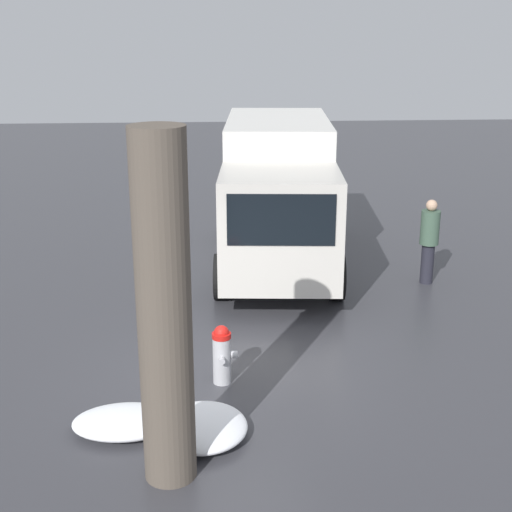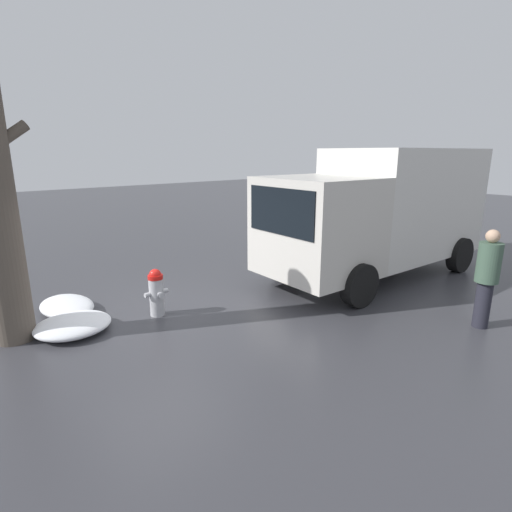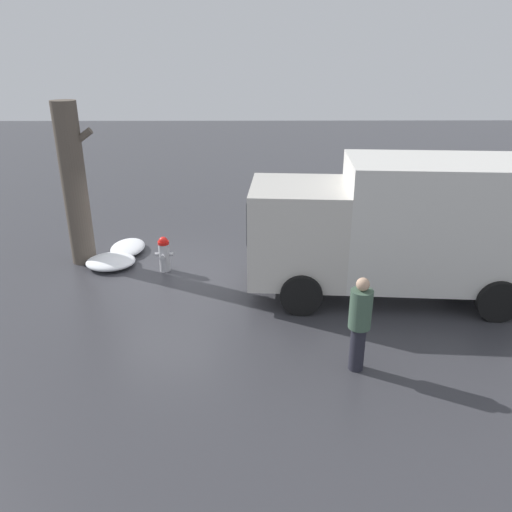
{
  "view_description": "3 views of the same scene",
  "coord_description": "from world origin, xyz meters",
  "px_view_note": "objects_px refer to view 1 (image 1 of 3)",
  "views": [
    {
      "loc": [
        -9.61,
        0.12,
        5.13
      ],
      "look_at": [
        2.89,
        -0.7,
        1.04
      ],
      "focal_mm": 50.0,
      "sensor_mm": 36.0,
      "label": 1
    },
    {
      "loc": [
        -3.34,
        -6.59,
        3.03
      ],
      "look_at": [
        2.13,
        -0.46,
        0.9
      ],
      "focal_mm": 28.0,
      "sensor_mm": 36.0,
      "label": 2
    },
    {
      "loc": [
        2.22,
        -11.76,
        5.23
      ],
      "look_at": [
        2.32,
        -1.45,
        0.99
      ],
      "focal_mm": 35.0,
      "sensor_mm": 36.0,
      "label": 3
    }
  ],
  "objects_px": {
    "pedestrian": "(429,238)",
    "fire_hydrant": "(222,354)",
    "tree_trunk": "(164,312)",
    "delivery_truck": "(278,191)"
  },
  "relations": [
    {
      "from": "fire_hydrant",
      "to": "pedestrian",
      "type": "xyz_separation_m",
      "value": [
        4.06,
        -4.32,
        0.49
      ]
    },
    {
      "from": "tree_trunk",
      "to": "delivery_truck",
      "type": "xyz_separation_m",
      "value": [
        7.75,
        -2.01,
        -0.42
      ]
    },
    {
      "from": "pedestrian",
      "to": "tree_trunk",
      "type": "bearing_deg",
      "value": -56.18
    },
    {
      "from": "delivery_truck",
      "to": "pedestrian",
      "type": "height_order",
      "value": "delivery_truck"
    },
    {
      "from": "fire_hydrant",
      "to": "pedestrian",
      "type": "height_order",
      "value": "pedestrian"
    },
    {
      "from": "fire_hydrant",
      "to": "tree_trunk",
      "type": "xyz_separation_m",
      "value": [
        -2.26,
        0.66,
        1.62
      ]
    },
    {
      "from": "delivery_truck",
      "to": "pedestrian",
      "type": "bearing_deg",
      "value": 158.87
    },
    {
      "from": "fire_hydrant",
      "to": "delivery_truck",
      "type": "relative_size",
      "value": 0.14
    },
    {
      "from": "pedestrian",
      "to": "fire_hydrant",
      "type": "bearing_deg",
      "value": -64.7
    },
    {
      "from": "fire_hydrant",
      "to": "delivery_truck",
      "type": "height_order",
      "value": "delivery_truck"
    }
  ]
}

